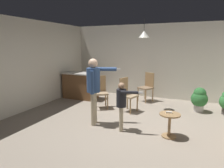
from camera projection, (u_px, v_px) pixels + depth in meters
name	position (u px, v px, depth m)	size (l,w,h in m)	color
ground	(125.00, 127.00, 4.81)	(7.68, 7.68, 0.00)	gray
wall_back	(155.00, 61.00, 7.44)	(6.40, 0.10, 2.70)	silver
wall_left	(21.00, 66.00, 5.81)	(0.10, 6.40, 2.70)	silver
kitchen_counter	(81.00, 85.00, 7.43)	(1.26, 0.66, 0.95)	brown
side_table_by_couch	(170.00, 122.00, 4.27)	(0.44, 0.44, 0.52)	#99754C
person_adult	(94.00, 84.00, 4.86)	(0.72, 0.63, 1.63)	tan
person_child	(122.00, 101.00, 4.53)	(0.61, 0.32, 1.12)	tan
dining_chair_by_counter	(100.00, 91.00, 6.28)	(0.59, 0.59, 1.00)	#99754C
dining_chair_near_wall	(127.00, 93.00, 5.93)	(0.52, 0.52, 1.00)	#99754C
dining_chair_centre_back	(147.00, 86.00, 7.03)	(0.57, 0.57, 1.00)	#99754C
potted_plant_by_wall	(199.00, 98.00, 5.91)	(0.47, 0.47, 0.73)	#B7B2AD
spare_remote_on_table	(169.00, 112.00, 4.26)	(0.04, 0.13, 0.04)	white
ceiling_light_pendant	(144.00, 34.00, 5.85)	(0.32, 0.32, 0.55)	silver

